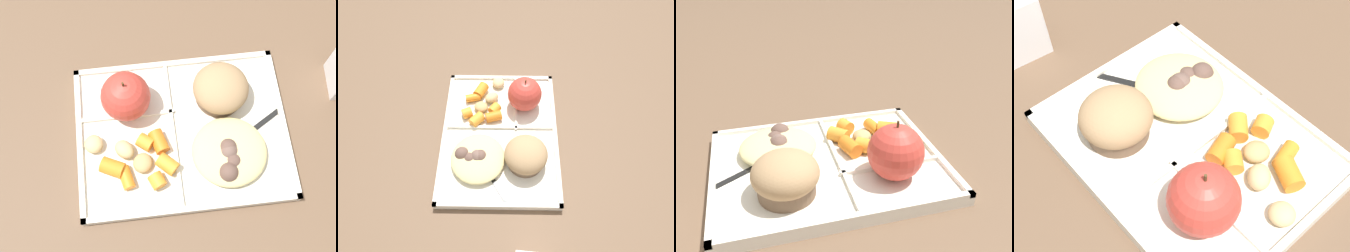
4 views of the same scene
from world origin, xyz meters
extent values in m
plane|color=brown|center=(0.00, 0.00, 0.00)|extent=(6.00, 6.00, 0.00)
cube|color=silver|center=(0.00, 0.00, 0.01)|extent=(0.35, 0.27, 0.01)
cube|color=silver|center=(0.00, -0.13, 0.02)|extent=(0.35, 0.01, 0.01)
cube|color=silver|center=(0.00, 0.13, 0.02)|extent=(0.35, 0.01, 0.01)
cube|color=silver|center=(-0.17, 0.00, 0.02)|extent=(0.01, 0.27, 0.01)
cube|color=silver|center=(0.17, 0.00, 0.02)|extent=(0.01, 0.27, 0.01)
cube|color=silver|center=(-0.02, 0.00, 0.02)|extent=(0.01, 0.25, 0.01)
cube|color=silver|center=(-0.09, 0.04, 0.02)|extent=(0.16, 0.01, 0.01)
sphere|color=#C63D33|center=(-0.09, 0.06, 0.06)|extent=(0.08, 0.08, 0.08)
cylinder|color=#4C381E|center=(-0.09, 0.06, 0.10)|extent=(0.00, 0.00, 0.01)
cylinder|color=brown|center=(0.07, 0.06, 0.03)|extent=(0.08, 0.08, 0.02)
ellipsoid|color=tan|center=(0.07, 0.06, 0.05)|extent=(0.09, 0.09, 0.06)
cylinder|color=orange|center=(-0.12, -0.05, 0.03)|extent=(0.04, 0.04, 0.03)
cylinder|color=orange|center=(-0.04, -0.02, 0.03)|extent=(0.03, 0.04, 0.02)
cylinder|color=orange|center=(-0.10, -0.07, 0.02)|extent=(0.03, 0.04, 0.02)
cylinder|color=orange|center=(-0.03, -0.06, 0.03)|extent=(0.04, 0.04, 0.02)
cylinder|color=orange|center=(-0.05, -0.08, 0.03)|extent=(0.03, 0.03, 0.02)
cylinder|color=orange|center=(-0.06, -0.01, 0.03)|extent=(0.03, 0.03, 0.02)
ellipsoid|color=tan|center=(-0.10, -0.02, 0.03)|extent=(0.04, 0.05, 0.02)
ellipsoid|color=tan|center=(-0.07, -0.05, 0.02)|extent=(0.04, 0.04, 0.02)
ellipsoid|color=tan|center=(-0.15, -0.01, 0.02)|extent=(0.04, 0.04, 0.02)
ellipsoid|color=#D6C684|center=(0.07, -0.05, 0.03)|extent=(0.12, 0.12, 0.03)
sphere|color=brown|center=(0.07, -0.06, 0.03)|extent=(0.03, 0.03, 0.03)
sphere|color=brown|center=(0.07, -0.04, 0.03)|extent=(0.03, 0.03, 0.03)
sphere|color=brown|center=(0.07, -0.05, 0.03)|extent=(0.03, 0.03, 0.03)
sphere|color=brown|center=(0.06, -0.08, 0.03)|extent=(0.03, 0.03, 0.03)
cube|color=black|center=(0.14, 0.00, 0.02)|extent=(0.08, 0.05, 0.00)
cube|color=black|center=(0.09, -0.04, 0.02)|extent=(0.04, 0.03, 0.00)
cylinder|color=black|center=(0.06, -0.04, 0.02)|extent=(0.02, 0.01, 0.00)
cylinder|color=black|center=(0.06, -0.05, 0.02)|extent=(0.02, 0.01, 0.00)
cylinder|color=black|center=(0.07, -0.06, 0.02)|extent=(0.02, 0.01, 0.00)
camera|label=1|loc=(-0.05, -0.23, 0.69)|focal=45.44mm
camera|label=2|loc=(0.35, 0.02, 0.61)|focal=30.87mm
camera|label=3|loc=(0.10, 0.46, 0.35)|focal=39.06mm
camera|label=4|loc=(-0.25, 0.24, 0.52)|focal=51.03mm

